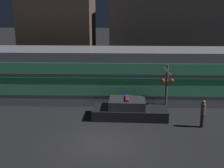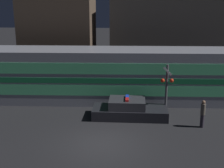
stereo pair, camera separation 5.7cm
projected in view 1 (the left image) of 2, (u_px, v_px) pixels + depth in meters
name	position (u px, v px, depth m)	size (l,w,h in m)	color
ground_plane	(102.00, 144.00, 15.99)	(120.00, 120.00, 0.00)	black
train	(96.00, 75.00, 22.26)	(20.10, 3.17, 3.73)	gray
police_car	(129.00, 110.00, 19.36)	(4.68, 1.99, 1.31)	black
pedestrian	(203.00, 113.00, 17.80)	(0.27, 0.27, 1.63)	#2D2833
crossing_signal_near	(167.00, 87.00, 19.54)	(0.81, 0.36, 3.22)	#4C4C51
building_left	(59.00, 31.00, 28.72)	(6.21, 6.12, 8.43)	brown
building_center	(166.00, 35.00, 29.89)	(10.76, 5.24, 7.36)	#47423D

